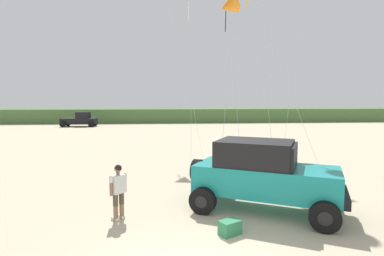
# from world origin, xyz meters

# --- Properties ---
(dune_ridge) EXTENTS (90.00, 8.73, 2.17)m
(dune_ridge) POSITION_xyz_m (-4.07, 45.50, 1.09)
(dune_ridge) COLOR #4C703D
(dune_ridge) RESTS_ON ground_plane
(jeep) EXTENTS (5.00, 4.10, 2.26)m
(jeep) POSITION_xyz_m (2.46, 3.23, 1.20)
(jeep) COLOR teal
(jeep) RESTS_ON ground_plane
(person_watching) EXTENTS (0.47, 0.49, 1.67)m
(person_watching) POSITION_xyz_m (-2.05, 2.83, 0.94)
(person_watching) COLOR #8C664C
(person_watching) RESTS_ON ground_plane
(cooler_box) EXTENTS (0.66, 0.59, 0.38)m
(cooler_box) POSITION_xyz_m (1.03, 1.56, 0.19)
(cooler_box) COLOR #2D7F51
(cooler_box) RESTS_ON ground_plane
(distant_pickup) EXTENTS (4.63, 2.44, 1.98)m
(distant_pickup) POSITION_xyz_m (-12.20, 36.51, 0.94)
(distant_pickup) COLOR black
(distant_pickup) RESTS_ON ground_plane
(kite_white_parafoil) EXTENTS (1.60, 4.24, 10.07)m
(kite_white_parafoil) POSITION_xyz_m (3.20, 12.69, 9.23)
(kite_white_parafoil) COLOR orange
(kite_white_parafoil) RESTS_ON ground_plane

